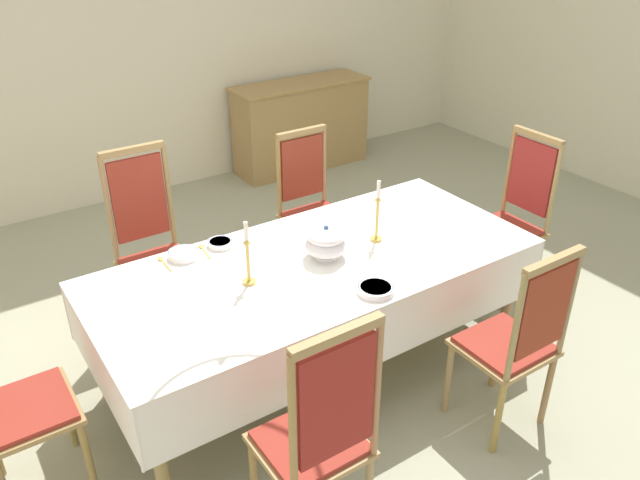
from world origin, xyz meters
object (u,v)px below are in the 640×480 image
(chair_head_east, at_px, (514,215))
(chair_north_b, at_px, (311,205))
(spoon_primary, at_px, (202,248))
(sideboard, at_px, (301,125))
(candlestick_west, at_px, (248,259))
(spoon_secondary, at_px, (162,260))
(bowl_near_left, at_px, (220,243))
(chair_north_a, at_px, (151,244))
(chair_head_west, at_px, (5,398))
(dining_table, at_px, (316,272))
(chair_south_a, at_px, (319,434))
(bowl_near_right, at_px, (183,254))
(chair_south_b, at_px, (516,339))
(candlestick_east, at_px, (377,217))
(soup_tureen, at_px, (326,242))
(bowl_far_left, at_px, (376,289))

(chair_head_east, bearing_deg, chair_north_b, 48.25)
(spoon_primary, relative_size, sideboard, 0.12)
(candlestick_west, distance_m, sideboard, 3.56)
(chair_head_east, relative_size, spoon_secondary, 6.56)
(bowl_near_left, bearing_deg, chair_north_b, 27.80)
(chair_north_a, relative_size, chair_head_west, 1.04)
(spoon_primary, bearing_deg, dining_table, -39.08)
(dining_table, height_order, chair_south_a, chair_south_a)
(dining_table, distance_m, candlestick_west, 0.48)
(bowl_near_right, bearing_deg, candlestick_west, -67.54)
(chair_south_b, xyz_separation_m, candlestick_east, (-0.16, 0.96, 0.34))
(chair_south_a, xyz_separation_m, spoon_secondary, (-0.10, 1.43, 0.16))
(chair_north_b, xyz_separation_m, bowl_near_left, (-0.96, -0.51, 0.21))
(soup_tureen, distance_m, spoon_secondary, 0.92)
(chair_head_east, bearing_deg, chair_head_west, 90.00)
(chair_head_west, distance_m, candlestick_west, 1.27)
(chair_south_a, relative_size, spoon_secondary, 6.79)
(bowl_near_right, height_order, spoon_primary, bowl_near_right)
(chair_head_west, distance_m, chair_head_east, 3.31)
(chair_south_a, distance_m, sideboard, 4.44)
(soup_tureen, height_order, sideboard, soup_tureen)
(spoon_primary, bearing_deg, chair_head_west, -152.26)
(chair_south_a, relative_size, chair_north_a, 0.98)
(spoon_primary, distance_m, spoon_secondary, 0.25)
(chair_south_a, bearing_deg, sideboard, 58.82)
(candlestick_east, distance_m, spoon_primary, 1.03)
(candlestick_east, relative_size, bowl_far_left, 1.95)
(dining_table, relative_size, candlestick_west, 6.91)
(chair_south_b, bearing_deg, chair_south_a, -179.74)
(chair_head_east, distance_m, spoon_secondary, 2.43)
(candlestick_east, height_order, bowl_near_right, candlestick_east)
(bowl_far_left, bearing_deg, chair_south_b, -45.49)
(sideboard, bearing_deg, bowl_near_right, 46.35)
(chair_south_a, xyz_separation_m, bowl_far_left, (0.70, 0.52, 0.18))
(bowl_near_left, height_order, sideboard, sideboard)
(chair_north_b, distance_m, bowl_near_left, 1.11)
(bowl_far_left, relative_size, spoon_secondary, 1.09)
(dining_table, distance_m, chair_north_b, 1.13)
(chair_head_west, xyz_separation_m, chair_head_east, (3.31, 0.00, -0.01))
(spoon_secondary, xyz_separation_m, sideboard, (2.40, 2.37, -0.32))
(candlestick_east, xyz_separation_m, bowl_near_left, (-0.80, 0.45, -0.14))
(chair_north_b, bearing_deg, dining_table, 58.46)
(dining_table, bearing_deg, chair_head_east, 0.00)
(chair_north_b, relative_size, bowl_near_left, 7.50)
(chair_south_b, relative_size, candlestick_east, 2.94)
(spoon_primary, bearing_deg, soup_tureen, -35.42)
(chair_north_b, relative_size, bowl_near_right, 6.47)
(chair_head_west, bearing_deg, spoon_primary, 111.90)
(spoon_primary, bearing_deg, candlestick_east, -21.99)
(dining_table, xyz_separation_m, bowl_far_left, (0.08, -0.44, 0.09))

